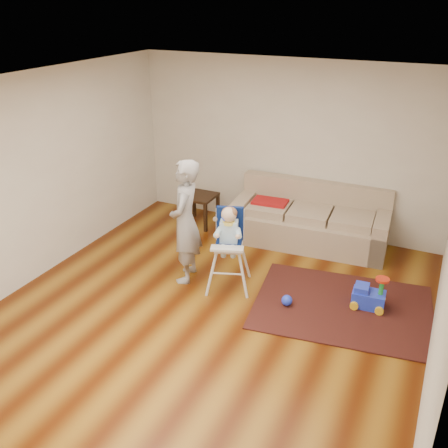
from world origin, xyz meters
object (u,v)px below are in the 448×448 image
at_px(sofa, 310,216).
at_px(toy_ball, 287,300).
at_px(side_table, 200,209).
at_px(ride_on_toy, 369,291).
at_px(adult, 185,222).
at_px(high_chair, 229,249).

height_order(sofa, toy_ball, sofa).
bearing_deg(side_table, toy_ball, -38.87).
height_order(ride_on_toy, toy_ball, ride_on_toy).
distance_m(ride_on_toy, toy_ball, 1.01).
relative_size(side_table, adult, 0.31).
height_order(ride_on_toy, high_chair, high_chair).
xyz_separation_m(side_table, adult, (0.67, -1.64, 0.58)).
bearing_deg(adult, ride_on_toy, 82.04).
xyz_separation_m(side_table, toy_ball, (2.13, -1.71, -0.17)).
bearing_deg(adult, toy_ball, 70.99).
bearing_deg(sofa, toy_ball, -85.56).
bearing_deg(sofa, adult, -128.36).
relative_size(sofa, ride_on_toy, 5.60).
relative_size(ride_on_toy, high_chair, 0.37).
bearing_deg(ride_on_toy, adult, -176.03).
distance_m(sofa, side_table, 1.87).
height_order(side_table, toy_ball, side_table).
distance_m(ride_on_toy, adult, 2.47).
bearing_deg(ride_on_toy, sofa, 126.08).
bearing_deg(toy_ball, adult, 176.89).
distance_m(sofa, high_chair, 1.79).
distance_m(side_table, toy_ball, 2.74).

